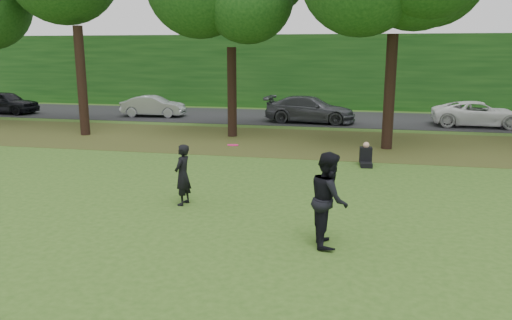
{
  "coord_description": "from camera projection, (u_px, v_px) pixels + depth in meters",
  "views": [
    {
      "loc": [
        2.91,
        -8.62,
        4.04
      ],
      "look_at": [
        0.37,
        3.38,
        1.3
      ],
      "focal_mm": 35.0,
      "sensor_mm": 36.0,
      "label": 1
    }
  ],
  "objects": [
    {
      "name": "far_hedge",
      "position": [
        321.0,
        71.0,
        34.94
      ],
      "size": [
        70.0,
        3.0,
        5.0
      ],
      "primitive_type": "cube",
      "color": "#123D11",
      "rests_on": "ground"
    },
    {
      "name": "ground",
      "position": [
        202.0,
        261.0,
        9.7
      ],
      "size": [
        120.0,
        120.0,
        0.0
      ],
      "primitive_type": "plane",
      "color": "#305219",
      "rests_on": "ground"
    },
    {
      "name": "frisbee",
      "position": [
        233.0,
        145.0,
        12.16
      ],
      "size": [
        0.38,
        0.38,
        0.07
      ],
      "color": "#F1146D",
      "rests_on": "ground"
    },
    {
      "name": "player_left",
      "position": [
        183.0,
        175.0,
        13.07
      ],
      "size": [
        0.47,
        0.64,
        1.62
      ],
      "primitive_type": "imported",
      "rotation": [
        0.0,
        0.0,
        -1.71
      ],
      "color": "black",
      "rests_on": "ground"
    },
    {
      "name": "leaf_litter",
      "position": [
        293.0,
        142.0,
        22.11
      ],
      "size": [
        60.0,
        7.0,
        0.01
      ],
      "primitive_type": "cube",
      "color": "#3E3216",
      "rests_on": "ground"
    },
    {
      "name": "seated_person",
      "position": [
        366.0,
        157.0,
        17.61
      ],
      "size": [
        0.47,
        0.76,
        0.83
      ],
      "rotation": [
        0.0,
        0.0,
        0.09
      ],
      "color": "black",
      "rests_on": "ground"
    },
    {
      "name": "player_right",
      "position": [
        329.0,
        199.0,
        10.33
      ],
      "size": [
        0.91,
        1.09,
        1.99
      ],
      "primitive_type": "imported",
      "rotation": [
        0.0,
        0.0,
        1.75
      ],
      "color": "black",
      "rests_on": "ground"
    },
    {
      "name": "parked_cars",
      "position": [
        308.0,
        110.0,
        28.02
      ],
      "size": [
        40.43,
        2.74,
        1.45
      ],
      "color": "black",
      "rests_on": "street"
    },
    {
      "name": "street",
      "position": [
        311.0,
        118.0,
        29.75
      ],
      "size": [
        70.0,
        7.0,
        0.02
      ],
      "primitive_type": "cube",
      "color": "black",
      "rests_on": "ground"
    }
  ]
}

